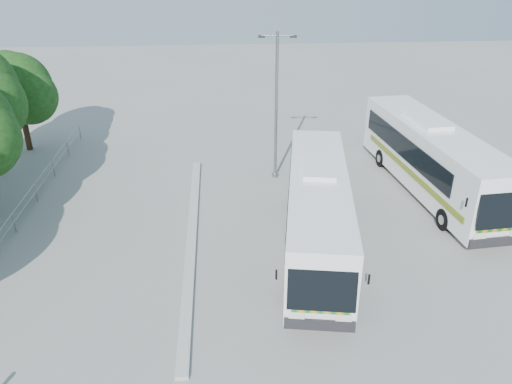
{
  "coord_description": "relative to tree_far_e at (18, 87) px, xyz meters",
  "views": [
    {
      "loc": [
        -0.99,
        -16.66,
        11.23
      ],
      "look_at": [
        0.52,
        2.39,
        1.87
      ],
      "focal_mm": 35.0,
      "sensor_mm": 36.0,
      "label": 1
    }
  ],
  "objects": [
    {
      "name": "coach_adjacent",
      "position": [
        22.22,
        -7.6,
        -2.04
      ],
      "size": [
        3.45,
        12.29,
        3.36
      ],
      "rotation": [
        0.0,
        0.0,
        0.08
      ],
      "color": "white",
      "rests_on": "ground"
    },
    {
      "name": "coach_main",
      "position": [
        15.53,
        -12.35,
        -2.17
      ],
      "size": [
        4.11,
        11.52,
        3.14
      ],
      "rotation": [
        0.0,
        0.0,
        -0.17
      ],
      "color": "white",
      "rests_on": "ground"
    },
    {
      "name": "lamppost",
      "position": [
        14.63,
        -5.28,
        0.33
      ],
      "size": [
        1.87,
        0.3,
        7.65
      ],
      "rotation": [
        0.0,
        0.0,
        -0.07
      ],
      "color": "gray",
      "rests_on": "ground"
    },
    {
      "name": "tree_far_e",
      "position": [
        0.0,
        0.0,
        0.0
      ],
      "size": [
        4.54,
        4.28,
        5.92
      ],
      "color": "#382314",
      "rests_on": "ground"
    },
    {
      "name": "kerb_divider",
      "position": [
        10.33,
        -11.3,
        -3.81
      ],
      "size": [
        0.4,
        16.0,
        0.15
      ],
      "primitive_type": "cube",
      "color": "#B2B2AD",
      "rests_on": "ground"
    },
    {
      "name": "ground",
      "position": [
        12.63,
        -13.3,
        -3.89
      ],
      "size": [
        100.0,
        100.0,
        0.0
      ],
      "primitive_type": "plane",
      "color": "gray",
      "rests_on": "ground"
    },
    {
      "name": "railing",
      "position": [
        2.63,
        -9.3,
        -3.15
      ],
      "size": [
        0.06,
        22.0,
        1.0
      ],
      "color": "gray",
      "rests_on": "ground"
    }
  ]
}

